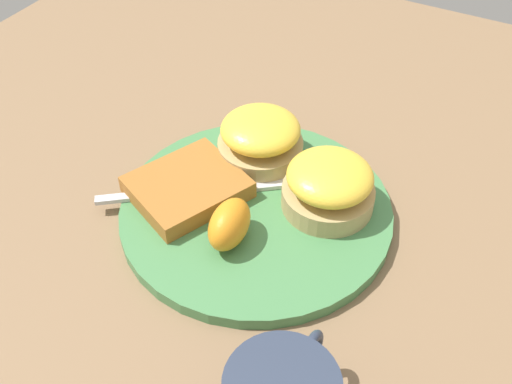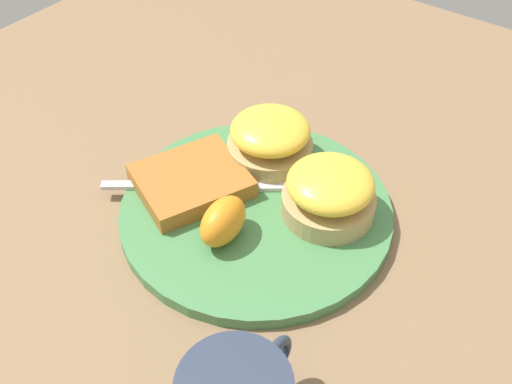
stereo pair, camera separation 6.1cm
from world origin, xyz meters
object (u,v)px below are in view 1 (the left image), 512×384
at_px(sandwich_benedict_left, 329,186).
at_px(orange_wedge, 232,225).
at_px(sandwich_benedict_right, 260,139).
at_px(fork, 212,188).
at_px(hashbrown_patty, 187,187).

distance_m(sandwich_benedict_left, orange_wedge, 0.11).
height_order(sandwich_benedict_right, fork, sandwich_benedict_right).
bearing_deg(sandwich_benedict_right, hashbrown_patty, 156.40).
distance_m(orange_wedge, fork, 0.08).
height_order(sandwich_benedict_right, hashbrown_patty, sandwich_benedict_right).
bearing_deg(sandwich_benedict_left, orange_wedge, 145.62).
xyz_separation_m(sandwich_benedict_right, fork, (-0.07, 0.02, -0.02)).
relative_size(sandwich_benedict_left, orange_wedge, 1.59).
bearing_deg(hashbrown_patty, fork, -47.66).
distance_m(sandwich_benedict_left, sandwich_benedict_right, 0.10).
height_order(sandwich_benedict_left, fork, sandwich_benedict_left).
xyz_separation_m(sandwich_benedict_left, sandwich_benedict_right, (0.03, 0.10, 0.00)).
bearing_deg(fork, orange_wedge, -133.20).
distance_m(sandwich_benedict_right, fork, 0.08).
bearing_deg(hashbrown_patty, sandwich_benedict_left, -67.76).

